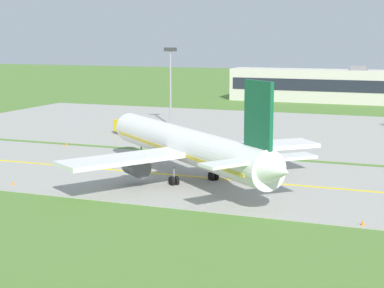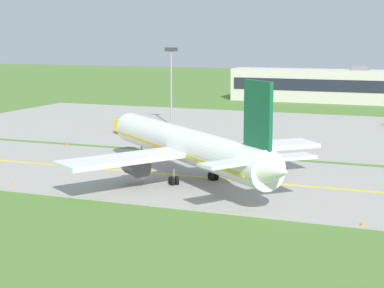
{
  "view_description": "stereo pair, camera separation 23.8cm",
  "coord_description": "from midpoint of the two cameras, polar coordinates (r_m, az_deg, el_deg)",
  "views": [
    {
      "loc": [
        29.92,
        -70.85,
        16.96
      ],
      "look_at": [
        2.23,
        0.48,
        4.0
      ],
      "focal_mm": 60.22,
      "sensor_mm": 36.0,
      "label": 1
    },
    {
      "loc": [
        30.14,
        -70.77,
        16.96
      ],
      "look_at": [
        2.23,
        0.48,
        4.0
      ],
      "focal_mm": 60.22,
      "sensor_mm": 36.0,
      "label": 2
    }
  ],
  "objects": [
    {
      "name": "ground_plane",
      "position": [
        78.76,
        -1.73,
        -2.83
      ],
      "size": [
        500.0,
        500.0,
        0.0
      ],
      "primitive_type": "plane",
      "color": "#517A33"
    },
    {
      "name": "taxiway_strip",
      "position": [
        78.75,
        -1.73,
        -2.79
      ],
      "size": [
        240.0,
        28.0,
        0.1
      ],
      "primitive_type": "cube",
      "color": "#9E9B93",
      "rests_on": "ground"
    },
    {
      "name": "apron_pad",
      "position": [
        115.82,
        11.03,
        1.04
      ],
      "size": [
        140.0,
        52.0,
        0.1
      ],
      "primitive_type": "cube",
      "color": "#9E9B93",
      "rests_on": "ground"
    },
    {
      "name": "taxiway_centreline",
      "position": [
        78.74,
        -1.73,
        -2.75
      ],
      "size": [
        220.0,
        0.6,
        0.01
      ],
      "primitive_type": "cube",
      "color": "yellow",
      "rests_on": "taxiway_strip"
    },
    {
      "name": "airplane_lead",
      "position": [
        75.32,
        -0.46,
        -0.19
      ],
      "size": [
        32.71,
        29.61,
        12.7
      ],
      "color": "white",
      "rests_on": "ground"
    },
    {
      "name": "service_truck_baggage",
      "position": [
        112.64,
        -5.49,
        1.7
      ],
      "size": [
        4.78,
        6.22,
        2.6
      ],
      "color": "yellow",
      "rests_on": "ground"
    },
    {
      "name": "terminal_building",
      "position": [
        169.04,
        11.37,
        5.09
      ],
      "size": [
        46.71,
        9.02,
        9.51
      ],
      "color": "beige",
      "rests_on": "ground"
    },
    {
      "name": "apron_light_mast",
      "position": [
        121.08,
        -1.98,
        5.99
      ],
      "size": [
        2.4,
        0.5,
        14.7
      ],
      "color": "gray",
      "rests_on": "ground"
    },
    {
      "name": "traffic_cone_near_edge",
      "position": [
        100.87,
        -11.1,
        -0.07
      ],
      "size": [
        0.44,
        0.44,
        0.6
      ],
      "primitive_type": "cone",
      "color": "orange",
      "rests_on": "ground"
    },
    {
      "name": "traffic_cone_mid_edge",
      "position": [
        76.28,
        -15.72,
        -3.37
      ],
      "size": [
        0.44,
        0.44,
        0.6
      ],
      "primitive_type": "cone",
      "color": "orange",
      "rests_on": "ground"
    },
    {
      "name": "traffic_cone_far_edge",
      "position": [
        60.16,
        14.79,
        -6.79
      ],
      "size": [
        0.44,
        0.44,
        0.6
      ],
      "primitive_type": "cone",
      "color": "orange",
      "rests_on": "ground"
    }
  ]
}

